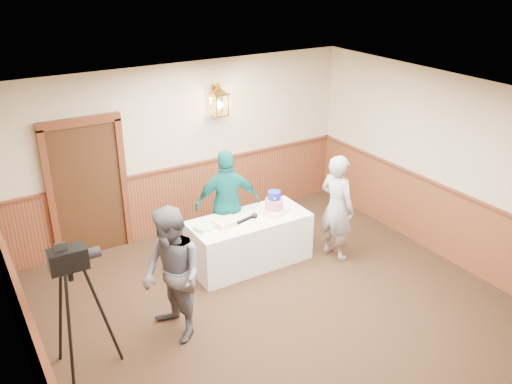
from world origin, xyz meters
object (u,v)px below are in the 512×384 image
tiered_cake (274,205)px  assistant_p (228,204)px  tv_camera_rig (78,320)px  sheet_cake_green (204,228)px  interviewer (172,275)px  baker (337,207)px  display_table (249,240)px  sheet_cake_yellow (226,222)px

tiered_cake → assistant_p: assistant_p is taller
assistant_p → tv_camera_rig: size_ratio=1.07×
sheet_cake_green → tv_camera_rig: bearing=-151.9°
interviewer → baker: 2.92m
display_table → tv_camera_rig: 3.01m
tiered_cake → interviewer: 2.27m
display_table → tiered_cake: (0.42, -0.04, 0.51)m
tiered_cake → tv_camera_rig: 3.37m
tiered_cake → display_table: bearing=174.6°
tiered_cake → tv_camera_rig: size_ratio=0.27×
sheet_cake_green → assistant_p: (0.60, 0.39, 0.07)m
assistant_p → interviewer: bearing=60.6°
assistant_p → baker: bearing=163.1°
interviewer → tv_camera_rig: 1.15m
display_table → assistant_p: (-0.12, 0.42, 0.47)m
baker → tv_camera_rig: baker is taller
sheet_cake_green → assistant_p: assistant_p is taller
display_table → sheet_cake_green: 0.83m
sheet_cake_yellow → tv_camera_rig: (-2.40, -1.08, -0.07)m
interviewer → display_table: bearing=114.2°
tiered_cake → tv_camera_rig: bearing=-162.0°
interviewer → sheet_cake_yellow: bearing=121.3°
display_table → interviewer: size_ratio=1.05×
interviewer → baker: interviewer is taller
display_table → sheet_cake_green: size_ratio=7.03×
baker → interviewer: bearing=89.0°
sheet_cake_green → interviewer: 1.38m
sheet_cake_yellow → assistant_p: bearing=58.0°
baker → assistant_p: 1.65m
display_table → sheet_cake_yellow: size_ratio=5.23×
sheet_cake_yellow → interviewer: interviewer is taller
sheet_cake_green → sheet_cake_yellow: bearing=-4.5°
tiered_cake → interviewer: size_ratio=0.25×
sheet_cake_yellow → sheet_cake_green: (-0.33, 0.03, -0.01)m
sheet_cake_yellow → assistant_p: assistant_p is taller
display_table → baker: size_ratio=1.08×
display_table → tiered_cake: 0.66m
sheet_cake_green → assistant_p: 0.72m
tiered_cake → sheet_cake_yellow: (-0.80, 0.04, -0.10)m
tiered_cake → interviewer: interviewer is taller
baker → tiered_cake: bearing=49.2°
display_table → interviewer: 1.98m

